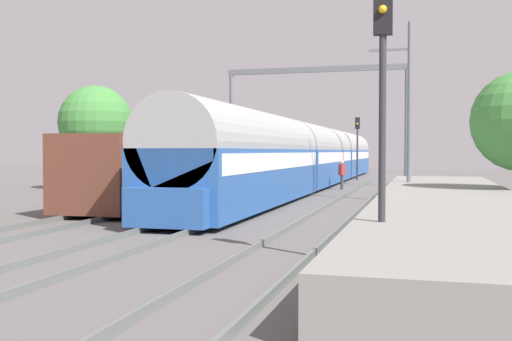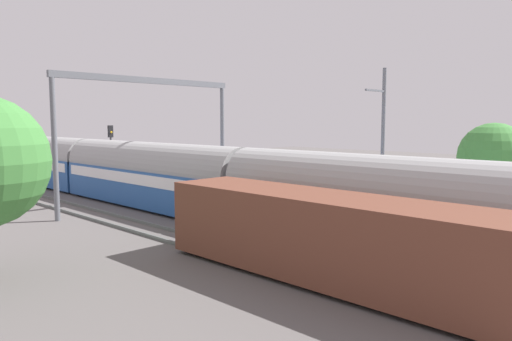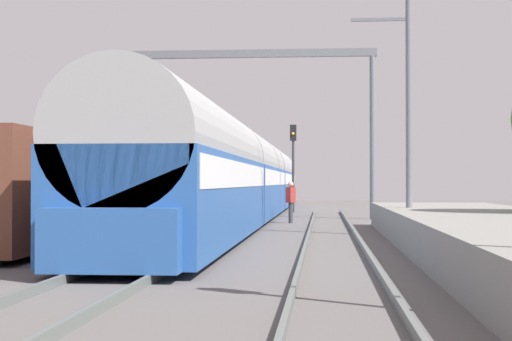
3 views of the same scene
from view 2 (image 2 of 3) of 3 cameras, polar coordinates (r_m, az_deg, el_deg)
name	(u,v)px [view 2 (image 2 of 3)]	position (r m, az deg, el deg)	size (l,w,h in m)	color
track_far_west	(502,327)	(14.26, 27.01, -16.14)	(1.51, 60.00, 0.16)	#5E6460
passenger_train	(151,175)	(30.24, -12.25, -0.51)	(2.93, 49.20, 3.82)	#28569E
freight_car	(330,238)	(16.08, 8.68, -7.86)	(2.80, 13.00, 2.70)	brown
person_crossing	(222,193)	(28.63, -4.05, -2.65)	(0.41, 0.47, 1.73)	#393939
railway_signal_far	(111,149)	(38.11, -16.72, 2.46)	(0.36, 0.30, 4.93)	#2D2D33
catenary_gantry	(150,115)	(30.07, -12.41, 6.38)	(12.13, 0.28, 7.86)	slate
catenary_pole_east_mid	(382,142)	(26.25, 14.67, 3.24)	(1.90, 0.20, 8.00)	slate
tree_east_background	(493,158)	(28.35, 26.19, 1.38)	(3.64, 3.64, 5.18)	#4C3826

